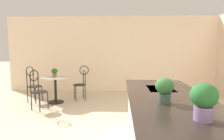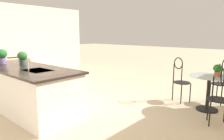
{
  "view_description": "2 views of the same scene",
  "coord_description": "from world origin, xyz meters",
  "views": [
    {
      "loc": [
        2.86,
        0.21,
        1.55
      ],
      "look_at": [
        -0.85,
        0.05,
        1.15
      ],
      "focal_mm": 31.43,
      "sensor_mm": 36.0,
      "label": 1
    },
    {
      "loc": [
        -3.83,
        2.8,
        1.61
      ],
      "look_at": [
        -1.16,
        -0.24,
        0.88
      ],
      "focal_mm": 33.08,
      "sensor_mm": 36.0,
      "label": 2
    }
  ],
  "objects": [
    {
      "name": "potted_plant_counter_near",
      "position": [
        0.6,
        0.72,
        1.09
      ],
      "size": [
        0.21,
        0.21,
        0.3
      ],
      "color": "#385147",
      "rests_on": "kitchen_island"
    },
    {
      "name": "chair_toward_desk",
      "position": [
        -2.68,
        -2.35,
        0.57
      ],
      "size": [
        0.48,
        0.52,
        1.04
      ],
      "color": "black",
      "rests_on": "ground"
    },
    {
      "name": "potted_plant_on_table",
      "position": [
        -2.73,
        -1.72,
        0.88
      ],
      "size": [
        0.17,
        0.17,
        0.25
      ],
      "color": "#9E603D",
      "rests_on": "bistro_table"
    },
    {
      "name": "keyboard",
      "position": [
        3.67,
        -0.42,
        0.75
      ],
      "size": [
        0.16,
        0.44,
        0.03
      ],
      "color": "black",
      "rests_on": "writing_desk"
    },
    {
      "name": "chair_near_window",
      "position": [
        -1.89,
        -1.88,
        0.57
      ],
      "size": [
        0.52,
        0.5,
        1.04
      ],
      "color": "black",
      "rests_on": "ground"
    },
    {
      "name": "bistro_table",
      "position": [
        -2.6,
        -1.66,
        0.45
      ],
      "size": [
        0.8,
        0.8,
        0.74
      ],
      "color": "black",
      "rests_on": "ground"
    },
    {
      "name": "ground_plane",
      "position": [
        0.0,
        0.0,
        0.0
      ],
      "size": [
        40.0,
        40.0,
        0.0
      ],
      "primitive_type": "plane",
      "color": "beige"
    },
    {
      "name": "sink_faucet",
      "position": [
        -0.25,
        1.03,
        1.03
      ],
      "size": [
        0.02,
        0.02,
        0.22
      ],
      "primitive_type": "cylinder",
      "color": "#B2B5BA",
      "rests_on": "kitchen_island"
    },
    {
      "name": "chair_by_island",
      "position": [
        -2.97,
        -0.98,
        0.57
      ],
      "size": [
        0.5,
        0.52,
        1.04
      ],
      "color": "black",
      "rests_on": "ground"
    },
    {
      "name": "writing_desk",
      "position": [
        3.65,
        -0.32,
        0.51
      ],
      "size": [
        0.6,
        1.2,
        0.74
      ],
      "color": "beige",
      "rests_on": "ground"
    },
    {
      "name": "kitchen_island",
      "position": [
        0.3,
        0.85,
        0.46
      ],
      "size": [
        2.8,
        1.06,
        0.92
      ],
      "color": "white",
      "rests_on": "ground"
    },
    {
      "name": "potted_plant_counter_far",
      "position": [
        1.15,
        0.94,
        1.11
      ],
      "size": [
        0.24,
        0.24,
        0.33
      ],
      "color": "#7A669E",
      "rests_on": "kitchen_island"
    }
  ]
}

